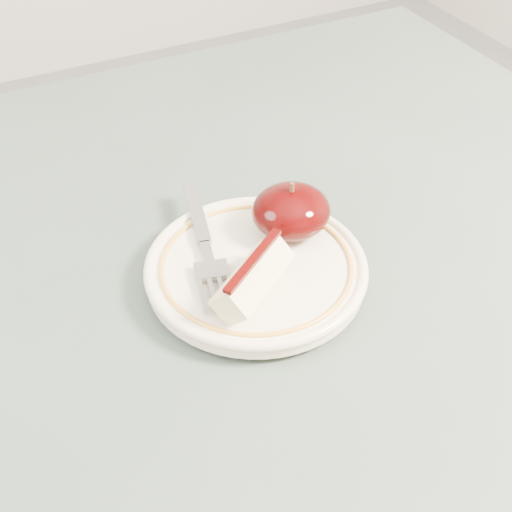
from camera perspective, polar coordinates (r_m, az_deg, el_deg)
name	(u,v)px	position (r m, az deg, el deg)	size (l,w,h in m)	color
table	(269,376)	(0.64, 1.04, -9.60)	(0.90, 0.90, 0.75)	brown
plate	(256,269)	(0.58, 0.00, -1.03)	(0.18, 0.18, 0.02)	#EDE2C7
apple_half	(291,211)	(0.60, 2.82, 3.61)	(0.07, 0.06, 0.05)	black
apple_wedge	(253,278)	(0.54, -0.22, -1.75)	(0.08, 0.07, 0.04)	beige
fork	(205,244)	(0.59, -4.12, 0.98)	(0.06, 0.16, 0.00)	#97999F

